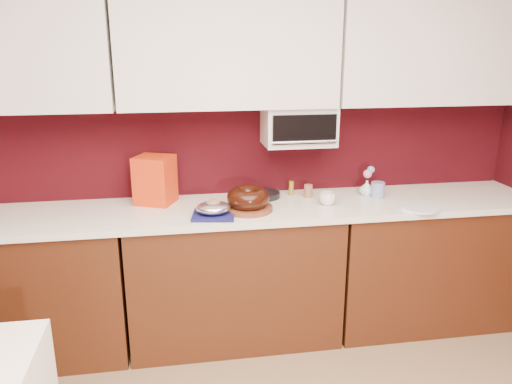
{
  "coord_description": "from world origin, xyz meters",
  "views": [
    {
      "loc": [
        -0.34,
        -1.0,
        1.87
      ],
      "look_at": [
        0.13,
        1.84,
        1.02
      ],
      "focal_mm": 35.0,
      "sensor_mm": 36.0,
      "label": 1
    }
  ],
  "objects": [
    {
      "name": "cake_base",
      "position": [
        0.08,
        1.86,
        0.91
      ],
      "size": [
        0.33,
        0.33,
        0.03
      ],
      "primitive_type": "cylinder",
      "rotation": [
        0.0,
        0.0,
        0.11
      ],
      "color": "brown",
      "rests_on": "countertop"
    },
    {
      "name": "coffee_mug",
      "position": [
        0.59,
        1.89,
        0.95
      ],
      "size": [
        0.1,
        0.1,
        0.1
      ],
      "primitive_type": "imported",
      "rotation": [
        0.0,
        0.0,
        0.21
      ],
      "color": "white",
      "rests_on": "countertop"
    },
    {
      "name": "pandoro_box",
      "position": [
        -0.47,
        2.1,
        1.05
      ],
      "size": [
        0.29,
        0.27,
        0.3
      ],
      "primitive_type": "cube",
      "rotation": [
        0.0,
        0.0,
        -0.41
      ],
      "color": "#B9130C",
      "rests_on": "countertop"
    },
    {
      "name": "navy_towel",
      "position": [
        -0.13,
        1.77,
        0.91
      ],
      "size": [
        0.27,
        0.24,
        0.02
      ],
      "primitive_type": "cube",
      "rotation": [
        0.0,
        0.0,
        -0.16
      ],
      "color": "#161755",
      "rests_on": "countertop"
    },
    {
      "name": "roasted_ham",
      "position": [
        -0.13,
        1.77,
        0.98
      ],
      "size": [
        0.1,
        0.09,
        0.06
      ],
      "primitive_type": "ellipsoid",
      "rotation": [
        0.0,
        0.0,
        0.18
      ],
      "color": "#9E6348",
      "rests_on": "foil_ham_nest"
    },
    {
      "name": "foil_ham_nest",
      "position": [
        -0.13,
        1.77,
        0.96
      ],
      "size": [
        0.21,
        0.18,
        0.07
      ],
      "primitive_type": "ellipsoid",
      "rotation": [
        0.0,
        0.0,
        -0.04
      ],
      "color": "white",
      "rests_on": "navy_towel"
    },
    {
      "name": "dark_pan",
      "position": [
        0.23,
        2.11,
        0.92
      ],
      "size": [
        0.24,
        0.24,
        0.04
      ],
      "primitive_type": "cylinder",
      "rotation": [
        0.0,
        0.0,
        0.14
      ],
      "color": "black",
      "rests_on": "countertop"
    },
    {
      "name": "toaster_oven_door",
      "position": [
        0.45,
        1.94,
        1.38
      ],
      "size": [
        0.4,
        0.02,
        0.18
      ],
      "primitive_type": "cube",
      "color": "black",
      "rests_on": "toaster_oven"
    },
    {
      "name": "toaster_oven_handle",
      "position": [
        0.45,
        1.93,
        1.3
      ],
      "size": [
        0.42,
        0.02,
        0.02
      ],
      "primitive_type": "cylinder",
      "rotation": [
        0.0,
        1.57,
        0.0
      ],
      "color": "silver",
      "rests_on": "toaster_oven"
    },
    {
      "name": "bundt_cake",
      "position": [
        0.08,
        1.86,
        0.98
      ],
      "size": [
        0.32,
        0.32,
        0.11
      ],
      "primitive_type": "torus",
      "rotation": [
        0.0,
        0.0,
        0.26
      ],
      "color": "black",
      "rests_on": "cake_base"
    },
    {
      "name": "flower_pink",
      "position": [
        0.92,
        2.05,
        1.05
      ],
      "size": [
        0.06,
        0.06,
        0.06
      ],
      "primitive_type": "sphere",
      "color": "pink",
      "rests_on": "flower_vase"
    },
    {
      "name": "countertop",
      "position": [
        0.0,
        1.94,
        0.88
      ],
      "size": [
        4.0,
        0.62,
        0.04
      ],
      "primitive_type": "cube",
      "color": "white",
      "rests_on": "base_cabinet_center"
    },
    {
      "name": "paper_cup",
      "position": [
        0.52,
        2.07,
        0.94
      ],
      "size": [
        0.06,
        0.06,
        0.08
      ],
      "primitive_type": "cylinder",
      "rotation": [
        0.0,
        0.0,
        0.09
      ],
      "color": "brown",
      "rests_on": "countertop"
    },
    {
      "name": "base_cabinet_right",
      "position": [
        1.33,
        1.94,
        0.43
      ],
      "size": [
        1.31,
        0.58,
        0.86
      ],
      "primitive_type": "cube",
      "color": "#45200D",
      "rests_on": "floor"
    },
    {
      "name": "blue_jar",
      "position": [
        0.97,
        1.98,
        0.95
      ],
      "size": [
        0.1,
        0.1,
        0.1
      ],
      "primitive_type": "cylinder",
      "rotation": [
        0.0,
        0.0,
        0.2
      ],
      "color": "navy",
      "rests_on": "countertop"
    },
    {
      "name": "flower_blue",
      "position": [
        0.95,
        2.07,
        1.07
      ],
      "size": [
        0.05,
        0.05,
        0.05
      ],
      "primitive_type": "sphere",
      "color": "#7E9ECA",
      "rests_on": "flower_vase"
    },
    {
      "name": "base_cabinet_left",
      "position": [
        -1.33,
        1.94,
        0.43
      ],
      "size": [
        1.31,
        0.58,
        0.86
      ],
      "primitive_type": "cube",
      "color": "#45200D",
      "rests_on": "floor"
    },
    {
      "name": "amber_bottle",
      "position": [
        0.42,
        2.13,
        0.95
      ],
      "size": [
        0.04,
        0.04,
        0.1
      ],
      "primitive_type": "cylinder",
      "rotation": [
        0.0,
        0.0,
        -0.4
      ],
      "color": "olive",
      "rests_on": "countertop"
    },
    {
      "name": "base_cabinet_center",
      "position": [
        0.0,
        1.94,
        0.43
      ],
      "size": [
        1.31,
        0.58,
        0.86
      ],
      "primitive_type": "cube",
      "color": "#45200D",
      "rests_on": "floor"
    },
    {
      "name": "china_plate",
      "position": [
        1.14,
        1.72,
        0.91
      ],
      "size": [
        0.31,
        0.31,
        0.01
      ],
      "primitive_type": "cylinder",
      "rotation": [
        0.0,
        0.0,
        0.33
      ],
      "color": "white",
      "rests_on": "countertop"
    },
    {
      "name": "flower_vase",
      "position": [
        0.92,
        2.05,
        0.96
      ],
      "size": [
        0.1,
        0.1,
        0.11
      ],
      "primitive_type": "imported",
      "rotation": [
        0.0,
        0.0,
        0.34
      ],
      "color": "silver",
      "rests_on": "countertop"
    },
    {
      "name": "wall_back",
      "position": [
        0.0,
        2.25,
        1.25
      ],
      "size": [
        4.0,
        0.02,
        2.5
      ],
      "primitive_type": "cube",
      "color": "#36070C",
      "rests_on": "floor"
    },
    {
      "name": "upper_cabinet_right",
      "position": [
        1.33,
        2.08,
        1.85
      ],
      "size": [
        1.31,
        0.33,
        0.7
      ],
      "primitive_type": "cube",
      "color": "white",
      "rests_on": "wall_back"
    },
    {
      "name": "toaster_oven",
      "position": [
        0.45,
        2.1,
        1.38
      ],
      "size": [
        0.45,
        0.3,
        0.25
      ],
      "primitive_type": "cube",
      "color": "white",
      "rests_on": "upper_cabinet_center"
    },
    {
      "name": "upper_cabinet_center",
      "position": [
        0.0,
        2.08,
        1.85
      ],
      "size": [
        1.31,
        0.33,
        0.7
      ],
      "primitive_type": "cube",
      "color": "white",
      "rests_on": "wall_back"
    }
  ]
}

